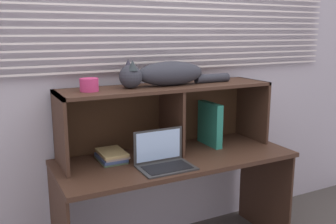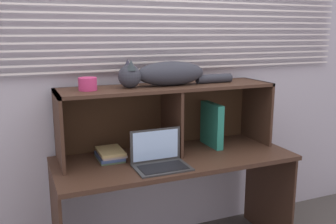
{
  "view_description": "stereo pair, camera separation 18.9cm",
  "coord_description": "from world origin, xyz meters",
  "px_view_note": "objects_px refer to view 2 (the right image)",
  "views": [
    {
      "loc": [
        -1.13,
        -1.92,
        1.57
      ],
      "look_at": [
        0.0,
        0.31,
        1.03
      ],
      "focal_mm": 39.77,
      "sensor_mm": 36.0,
      "label": 1
    },
    {
      "loc": [
        -0.96,
        -2.0,
        1.57
      ],
      "look_at": [
        0.0,
        0.31,
        1.03
      ],
      "focal_mm": 39.77,
      "sensor_mm": 36.0,
      "label": 2
    }
  ],
  "objects_px": {
    "laptop": "(160,159)",
    "small_basket": "(88,84)",
    "cat": "(165,74)",
    "binder_upright": "(212,125)",
    "book_stack": "(110,154)"
  },
  "relations": [
    {
      "from": "cat",
      "to": "binder_upright",
      "type": "height_order",
      "value": "cat"
    },
    {
      "from": "book_stack",
      "to": "cat",
      "type": "bearing_deg",
      "value": 0.69
    },
    {
      "from": "cat",
      "to": "laptop",
      "type": "bearing_deg",
      "value": -118.71
    },
    {
      "from": "book_stack",
      "to": "small_basket",
      "type": "bearing_deg",
      "value": 177.81
    },
    {
      "from": "small_basket",
      "to": "binder_upright",
      "type": "bearing_deg",
      "value": 0.0
    },
    {
      "from": "cat",
      "to": "small_basket",
      "type": "height_order",
      "value": "cat"
    },
    {
      "from": "binder_upright",
      "to": "small_basket",
      "type": "distance_m",
      "value": 0.95
    },
    {
      "from": "cat",
      "to": "small_basket",
      "type": "relative_size",
      "value": 7.28
    },
    {
      "from": "laptop",
      "to": "binder_upright",
      "type": "relative_size",
      "value": 1.06
    },
    {
      "from": "cat",
      "to": "small_basket",
      "type": "bearing_deg",
      "value": -180.0
    },
    {
      "from": "cat",
      "to": "laptop",
      "type": "xyz_separation_m",
      "value": [
        -0.14,
        -0.26,
        -0.5
      ]
    },
    {
      "from": "laptop",
      "to": "book_stack",
      "type": "xyz_separation_m",
      "value": [
        -0.25,
        0.25,
        -0.01
      ]
    },
    {
      "from": "laptop",
      "to": "small_basket",
      "type": "height_order",
      "value": "small_basket"
    },
    {
      "from": "book_stack",
      "to": "small_basket",
      "type": "relative_size",
      "value": 2.1
    },
    {
      "from": "cat",
      "to": "book_stack",
      "type": "xyz_separation_m",
      "value": [
        -0.4,
        -0.0,
        -0.52
      ]
    }
  ]
}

